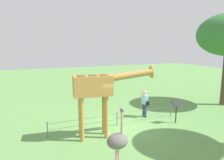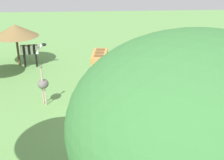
% 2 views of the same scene
% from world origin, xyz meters
% --- Properties ---
extents(ground_plane, '(60.00, 60.00, 0.00)m').
position_xyz_m(ground_plane, '(0.00, 0.00, 0.00)').
color(ground_plane, '#60934C').
extents(giraffe, '(3.91, 0.94, 3.27)m').
position_xyz_m(giraffe, '(-1.23, -0.74, 2.26)').
color(giraffe, '#BC8942').
rests_on(giraffe, ground_plane).
extents(visitor, '(0.57, 0.58, 1.76)m').
position_xyz_m(visitor, '(2.06, 0.68, 0.90)').
color(visitor, navy).
rests_on(visitor, ground_plane).
extents(ostrich, '(0.70, 0.56, 2.25)m').
position_xyz_m(ostrich, '(-1.72, -3.65, 1.18)').
color(ostrich, '#CC9E93').
rests_on(ostrich, ground_plane).
extents(info_sign, '(0.56, 0.21, 1.32)m').
position_xyz_m(info_sign, '(3.10, -0.82, 0.95)').
color(info_sign, black).
rests_on(info_sign, ground_plane).
extents(wire_fence, '(7.05, 0.05, 0.75)m').
position_xyz_m(wire_fence, '(0.00, 0.10, 0.40)').
color(wire_fence, slate).
rests_on(wire_fence, ground_plane).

